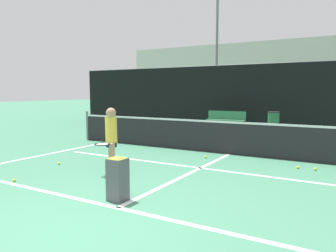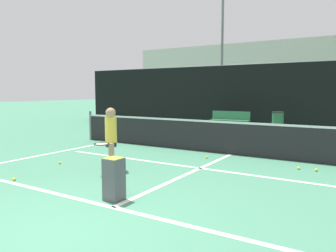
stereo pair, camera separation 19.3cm
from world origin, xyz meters
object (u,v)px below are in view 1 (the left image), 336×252
at_px(player_practicing, 111,135).
at_px(ball_hopper, 118,178).
at_px(trash_bin, 273,122).
at_px(courtside_bench, 226,119).

xyz_separation_m(player_practicing, ball_hopper, (1.50, -1.62, -0.42)).
relative_size(ball_hopper, trash_bin, 0.77).
height_order(courtside_bench, trash_bin, trash_bin).
height_order(player_practicing, ball_hopper, player_practicing).
bearing_deg(player_practicing, trash_bin, 125.95).
bearing_deg(player_practicing, ball_hopper, -0.26).
xyz_separation_m(player_practicing, trash_bin, (1.70, 8.74, -0.33)).
distance_m(player_practicing, ball_hopper, 2.24).
height_order(ball_hopper, trash_bin, trash_bin).
distance_m(player_practicing, trash_bin, 8.91).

